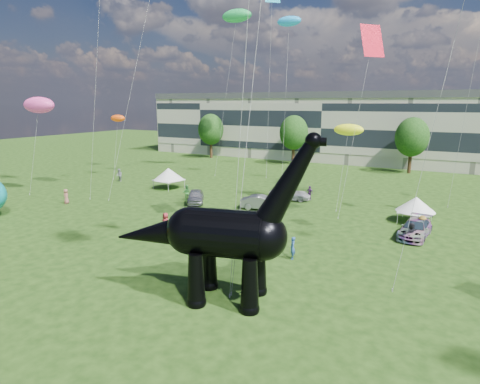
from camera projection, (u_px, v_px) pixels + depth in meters
The scene contains 14 objects.
ground at pixel (146, 299), 23.26m from camera, with size 220.00×220.00×0.00m, color #16330C.
terrace_row at pixel (330, 129), 78.63m from camera, with size 78.00×11.00×12.00m, color beige.
tree_far_left at pixel (211, 127), 81.32m from camera, with size 5.20×5.20×9.44m.
tree_mid_left at pixel (294, 130), 72.79m from camera, with size 5.20×5.20×9.44m.
tree_mid_right at pixel (412, 134), 63.31m from camera, with size 5.20×5.20×9.44m.
dinosaur_sculpture at pixel (218, 236), 22.58m from camera, with size 12.31×4.96×10.07m.
car_silver at pixel (196, 196), 45.46m from camera, with size 1.75×4.35×1.48m, color #A2A2A6.
car_grey at pixel (262, 203), 42.62m from camera, with size 1.58×4.53×1.49m, color slate.
car_white at pixel (290, 194), 46.87m from camera, with size 2.22×4.82×1.34m, color silver.
car_dark at pixel (415, 228), 33.82m from camera, with size 2.11×5.18×1.50m, color #595960.
gazebo_near at pixel (416, 204), 37.83m from camera, with size 3.74×3.74×2.48m.
gazebo_left at pixel (169, 174), 52.79m from camera, with size 4.48×4.48×2.73m.
visitors at pixel (249, 214), 37.62m from camera, with size 53.90×40.09×1.84m.
kites at pixel (184, 33), 49.60m from camera, with size 63.29×43.92×30.99m.
Camera 1 is at (15.13, -16.01, 11.15)m, focal length 30.00 mm.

